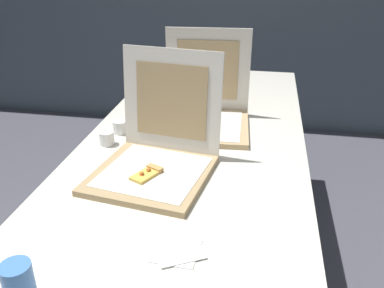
{
  "coord_description": "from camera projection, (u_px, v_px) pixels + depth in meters",
  "views": [
    {
      "loc": [
        0.26,
        -0.93,
        1.48
      ],
      "look_at": [
        0.02,
        0.43,
        0.81
      ],
      "focal_mm": 38.56,
      "sensor_mm": 36.0,
      "label": 1
    }
  ],
  "objects": [
    {
      "name": "table",
      "position": [
        194.0,
        150.0,
        1.73
      ],
      "size": [
        0.9,
        2.17,
        0.75
      ],
      "color": "silver",
      "rests_on": "ground"
    },
    {
      "name": "pizza_box_front",
      "position": [
        156.0,
        157.0,
        1.45
      ],
      "size": [
        0.44,
        0.47,
        0.4
      ],
      "rotation": [
        0.0,
        0.0,
        -0.15
      ],
      "color": "tan",
      "rests_on": "table"
    },
    {
      "name": "pizza_box_middle",
      "position": [
        205.0,
        113.0,
        1.82
      ],
      "size": [
        0.41,
        0.41,
        0.4
      ],
      "rotation": [
        0.0,
        0.0,
        0.07
      ],
      "color": "tan",
      "rests_on": "table"
    },
    {
      "name": "cup_white_far",
      "position": [
        164.0,
        101.0,
        2.06
      ],
      "size": [
        0.06,
        0.06,
        0.06
      ],
      "primitive_type": "cylinder",
      "color": "white",
      "rests_on": "table"
    },
    {
      "name": "cup_white_mid",
      "position": [
        120.0,
        127.0,
        1.76
      ],
      "size": [
        0.06,
        0.06,
        0.06
      ],
      "primitive_type": "cylinder",
      "color": "white",
      "rests_on": "table"
    },
    {
      "name": "cup_white_near_center",
      "position": [
        107.0,
        138.0,
        1.66
      ],
      "size": [
        0.06,
        0.06,
        0.06
      ],
      "primitive_type": "cylinder",
      "color": "white",
      "rests_on": "table"
    },
    {
      "name": "cup_printed_front",
      "position": [
        18.0,
        283.0,
        0.92
      ],
      "size": [
        0.07,
        0.07,
        0.1
      ],
      "primitive_type": "cylinder",
      "color": "#477FCC",
      "rests_on": "table"
    },
    {
      "name": "napkin_pile",
      "position": [
        177.0,
        249.0,
        1.09
      ],
      "size": [
        0.17,
        0.17,
        0.01
      ],
      "color": "white",
      "rests_on": "table"
    }
  ]
}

